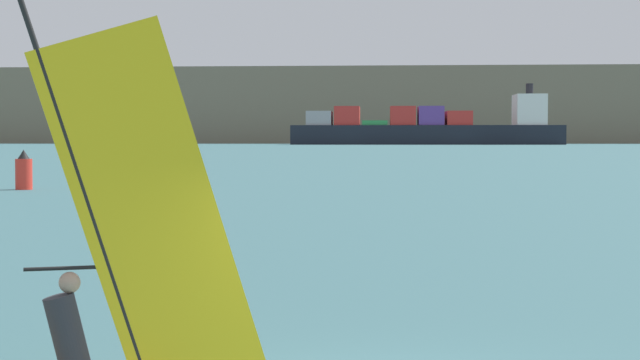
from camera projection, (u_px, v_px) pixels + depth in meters
The scene contains 4 objects.
windsurfer at pixel (95, 299), 10.59m from camera, with size 3.40×1.63×4.20m.
cargo_ship at pixel (428, 128), 571.31m from camera, with size 148.92×32.13×33.44m.
distant_headland at pixel (291, 112), 901.14m from camera, with size 877.09×378.42×53.30m, color #756B56.
channel_buoy at pixel (24, 172), 56.21m from camera, with size 0.91×0.91×2.17m.
Camera 1 is at (0.28, -10.76, 2.71)m, focal length 58.25 mm.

